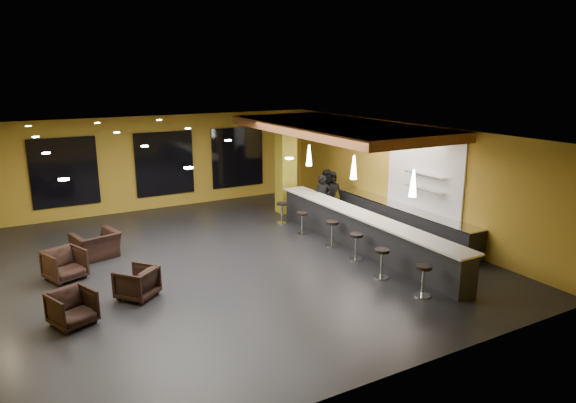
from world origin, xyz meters
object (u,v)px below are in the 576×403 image
staff_a (323,198)px  bar_stool_0 (423,277)px  column (286,166)px  staff_c (331,193)px  armchair_b (137,283)px  bar_stool_1 (382,260)px  armchair_a (72,308)px  armchair_d (96,245)px  bar_stool_4 (302,220)px  bar_stool_5 (282,210)px  armchair_c (65,265)px  pendant_1 (354,167)px  bar_counter (362,232)px  pendant_0 (413,183)px  prep_counter (402,221)px  bar_stool_2 (356,243)px  bar_stool_3 (332,230)px  pendant_2 (309,155)px  staff_b (328,194)px

staff_a → bar_stool_0: bearing=-86.7°
column → staff_c: column is taller
armchair_b → bar_stool_1: size_ratio=1.06×
armchair_a → bar_stool_1: bar_stool_1 is taller
armchair_d → staff_c: bearing=169.0°
bar_stool_4 → bar_stool_5: size_ratio=0.98×
staff_a → armchair_c: staff_a is taller
pendant_1 → armchair_b: (-6.60, -0.70, -1.98)m
armchair_a → staff_c: bearing=3.1°
bar_stool_0 → bar_stool_5: (-0.04, 6.75, -0.02)m
bar_counter → armchair_a: (-8.06, -0.87, -0.13)m
staff_a → staff_c: bearing=51.5°
pendant_1 → armchair_a: bearing=-170.4°
pendant_1 → armchair_b: size_ratio=0.86×
bar_stool_1 → bar_counter: bearing=65.6°
bar_counter → bar_stool_1: bar_counter is taller
bar_counter → bar_stool_1: size_ratio=10.48×
staff_a → armchair_c: bearing=-156.7°
pendant_1 → armchair_c: bearing=170.9°
pendant_1 → staff_a: size_ratio=0.43×
pendant_0 → staff_c: size_ratio=0.43×
prep_counter → bar_stool_2: prep_counter is taller
armchair_b → armchair_c: size_ratio=0.93×
armchair_b → armchair_d: armchair_d is taller
bar_stool_3 → bar_stool_5: (-0.16, 2.83, -0.03)m
column → bar_stool_1: size_ratio=4.58×
armchair_d → bar_stool_4: size_ratio=1.58×
staff_c → armchair_c: (-9.15, -1.70, -0.41)m
bar_stool_3 → column: bearing=80.5°
prep_counter → column: bearing=116.0°
bar_stool_1 → bar_stool_4: size_ratio=1.06×
staff_a → bar_stool_2: staff_a is taller
bar_counter → pendant_2: pendant_2 is taller
bar_stool_1 → bar_stool_3: (0.25, 2.59, 0.01)m
staff_c → armchair_d: bearing=-154.5°
bar_stool_5 → armchair_d: bearing=-176.5°
staff_b → staff_c: 0.41m
prep_counter → staff_a: size_ratio=3.69×
pendant_2 → bar_stool_0: bearing=-97.1°
bar_stool_0 → bar_stool_2: 2.68m
armchair_b → bar_stool_2: size_ratio=1.07×
bar_counter → staff_c: bearing=70.4°
bar_stool_4 → staff_c: bearing=34.9°
bar_stool_0 → bar_stool_4: bar_stool_0 is taller
bar_stool_1 → bar_stool_3: bar_stool_3 is taller
bar_counter → bar_stool_5: bar_counter is taller
bar_counter → armchair_d: bar_counter is taller
bar_stool_3 → bar_counter: bearing=-39.6°
pendant_0 → staff_b: pendant_0 is taller
bar_stool_4 → pendant_1: bearing=-60.9°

